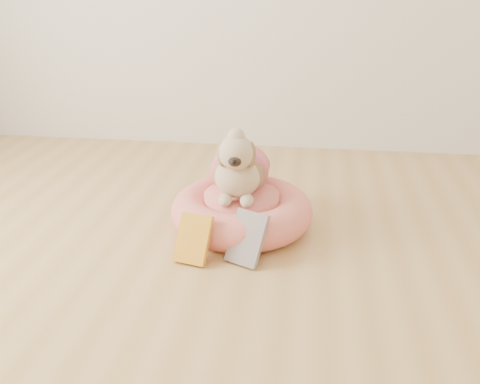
# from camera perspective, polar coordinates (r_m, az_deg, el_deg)

# --- Properties ---
(pet_bed) EXTENTS (0.60, 0.60, 0.15)m
(pet_bed) POSITION_cam_1_polar(r_m,az_deg,el_deg) (2.25, 0.18, -2.02)
(pet_bed) COLOR #E05857
(pet_bed) RESTS_ON floor
(dog) EXTENTS (0.32, 0.44, 0.31)m
(dog) POSITION_cam_1_polar(r_m,az_deg,el_deg) (2.18, -0.10, 3.82)
(dog) COLOR brown
(dog) RESTS_ON pet_bed
(book_yellow) EXTENTS (0.15, 0.14, 0.17)m
(book_yellow) POSITION_cam_1_polar(r_m,az_deg,el_deg) (2.00, -5.00, -5.01)
(book_yellow) COLOR yellow
(book_yellow) RESTS_ON floor
(book_white) EXTENTS (0.17, 0.16, 0.19)m
(book_white) POSITION_cam_1_polar(r_m,az_deg,el_deg) (1.99, 0.74, -4.95)
(book_white) COLOR silver
(book_white) RESTS_ON floor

